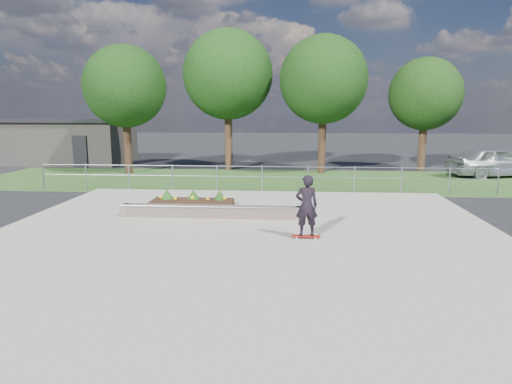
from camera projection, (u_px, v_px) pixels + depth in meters
ground at (245, 240)px, 12.76m from camera, size 120.00×120.00×0.00m
grass_verge at (266, 180)px, 23.55m from camera, size 30.00×8.00×0.02m
concrete_slab at (245, 239)px, 12.75m from camera, size 15.00×15.00×0.06m
fence at (262, 175)px, 19.98m from camera, size 20.06×0.06×1.20m
building at (68, 141)px, 31.21m from camera, size 8.40×5.40×3.00m
tree_far_left at (125, 87)px, 25.26m from camera, size 4.55×4.55×7.15m
tree_mid_left at (228, 75)px, 26.67m from camera, size 5.25×5.25×8.25m
tree_mid_right at (324, 80)px, 25.33m from camera, size 4.90×4.90×7.70m
tree_far_right at (425, 94)px, 26.48m from camera, size 4.20×4.20×6.60m
grind_ledge at (211, 211)px, 15.14m from camera, size 6.00×0.44×0.43m
planter_bed at (192, 202)px, 16.84m from camera, size 3.00×1.20×0.61m
skateboarder at (307, 206)px, 12.53m from camera, size 0.80×0.50×1.79m
parked_car at (493, 162)px, 24.59m from camera, size 5.22×3.15×1.66m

